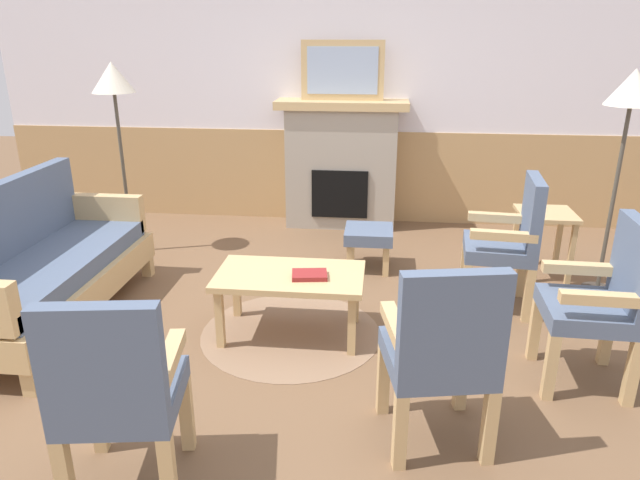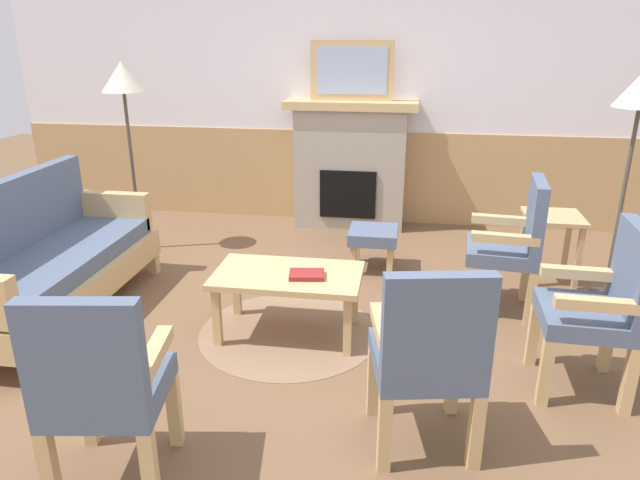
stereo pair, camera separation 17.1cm
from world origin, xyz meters
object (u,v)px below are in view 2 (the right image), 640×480
Objects in this scene: footstool at (373,238)px; floor_lamp_by_couch at (124,89)px; fireplace at (350,164)px; framed_picture at (352,71)px; book_on_table at (307,275)px; couch at (51,264)px; coffee_table at (288,280)px; side_table at (552,229)px; armchair_front_left at (429,352)px; floor_lamp_by_chairs at (640,104)px; armchair_by_window_left at (602,303)px; armchair_front_center at (101,382)px; armchair_near_fireplace at (513,241)px.

floor_lamp_by_couch is at bearing 175.45° from footstool.
fireplace is 0.91m from framed_picture.
fireplace reaches higher than book_on_table.
coffee_table is (1.69, -0.00, -0.01)m from couch.
side_table is (1.42, 0.01, 0.15)m from footstool.
armchair_front_left is 0.58× the size of floor_lamp_by_chairs.
floor_lamp_by_chairs is (3.97, 0.91, 1.05)m from couch.
coffee_table is at bearing -93.87° from fireplace.
coffee_table reaches higher than footstool.
coffee_table is at bearing -158.05° from floor_lamp_by_chairs.
coffee_table is 0.57× the size of floor_lamp_by_chairs.
armchair_by_window_left is at bearing -58.59° from framed_picture.
armchair_front_left is (2.56, -1.03, 0.14)m from couch.
floor_lamp_by_chairs is (2.12, -1.43, 0.80)m from fireplace.
floor_lamp_by_chairs reaches higher than fireplace.
armchair_front_left is 1.00× the size of armchair_front_center.
framed_picture is 3.59m from armchair_front_left.
armchair_near_fireplace is at bearing -31.43° from footstool.
coffee_table is (-0.16, -2.35, -1.17)m from framed_picture.
floor_lamp_by_chairs is (1.80, -0.28, 1.17)m from footstool.
book_on_table is 0.23× the size of armchair_near_fireplace.
couch is 4.50× the size of footstool.
armchair_front_left is (0.40, -2.22, 0.25)m from footstool.
armchair_near_fireplace is at bearing 108.81° from armchair_by_window_left.
floor_lamp_by_chairs is at bearing 23.64° from armchair_near_fireplace.
framed_picture is at bearing 146.02° from floor_lamp_by_chairs.
floor_lamp_by_couch is at bearing -152.14° from fireplace.
fireplace reaches higher than side_table.
side_table is (1.74, -1.15, -1.13)m from framed_picture.
armchair_by_window_left is 1.78× the size of side_table.
framed_picture reaches higher than side_table.
framed_picture is 2.10m from floor_lamp_by_couch.
framed_picture reaches higher than footstool.
armchair_near_fireplace reaches higher than book_on_table.
footstool is at bearing -74.41° from framed_picture.
floor_lamp_by_couch reaches higher than armchair_by_window_left.
armchair_front_center is 1.78× the size of side_table.
armchair_by_window_left is at bearing -109.99° from floor_lamp_by_chairs.
couch is at bearing -161.55° from side_table.
couch is 4.21m from floor_lamp_by_chairs.
floor_lamp_by_couch is (-1.85, -0.98, -0.11)m from framed_picture.
side_table is (1.77, 1.25, -0.02)m from book_on_table.
armchair_front_center is 0.58× the size of floor_lamp_by_chairs.
fireplace reaches higher than armchair_front_center.
armchair_front_left is at bearing -52.78° from book_on_table.
side_table is at bearing -33.37° from framed_picture.
floor_lamp_by_couch is 1.00× the size of floor_lamp_by_chairs.
armchair_front_center is at bearing -161.38° from armchair_front_left.
side_table is (2.39, 2.68, -0.10)m from armchair_front_center.
footstool is (2.17, 1.19, -0.11)m from couch.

